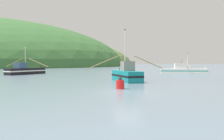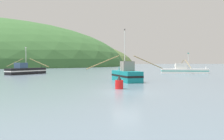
{
  "view_description": "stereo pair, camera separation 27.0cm",
  "coord_description": "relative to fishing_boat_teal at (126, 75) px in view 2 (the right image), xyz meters",
  "views": [
    {
      "loc": [
        -4.86,
        -20.57,
        2.74
      ],
      "look_at": [
        1.54,
        18.12,
        1.4
      ],
      "focal_mm": 37.36,
      "sensor_mm": 36.0,
      "label": 1
    },
    {
      "loc": [
        -4.59,
        -20.61,
        2.74
      ],
      "look_at": [
        1.54,
        18.12,
        1.4
      ],
      "focal_mm": 37.36,
      "sensor_mm": 36.0,
      "label": 2
    }
  ],
  "objects": [
    {
      "name": "channel_buoy",
      "position": [
        -2.71,
        -8.8,
        -0.37
      ],
      "size": [
        0.82,
        0.82,
        1.4
      ],
      "color": "red",
      "rests_on": "ground"
    },
    {
      "name": "fishing_boat_teal",
      "position": [
        0.0,
        0.0,
        0.0
      ],
      "size": [
        11.42,
        6.98,
        7.49
      ],
      "rotation": [
        0.0,
        0.0,
        1.72
      ],
      "color": "#147F84",
      "rests_on": "ground"
    },
    {
      "name": "hill_mid_right",
      "position": [
        -62.89,
        177.75,
        -0.94
      ],
      "size": [
        213.43,
        170.74,
        51.95
      ],
      "primitive_type": "ellipsoid",
      "color": "#516B38",
      "rests_on": "ground"
    },
    {
      "name": "ground_plane",
      "position": [
        -2.54,
        -11.48,
        -0.94
      ],
      "size": [
        600.0,
        600.0,
        0.0
      ],
      "primitive_type": "plane",
      "color": "slate"
    },
    {
      "name": "fishing_boat_black",
      "position": [
        -18.05,
        22.33,
        -0.05
      ],
      "size": [
        10.73,
        9.07,
        6.07
      ],
      "rotation": [
        0.0,
        0.0,
        0.9
      ],
      "color": "black",
      "rests_on": "ground"
    },
    {
      "name": "fishing_boat_white",
      "position": [
        18.55,
        20.17,
        -0.16
      ],
      "size": [
        11.05,
        14.9,
        4.93
      ],
      "rotation": [
        0.0,
        0.0,
        6.0
      ],
      "color": "white",
      "rests_on": "ground"
    }
  ]
}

